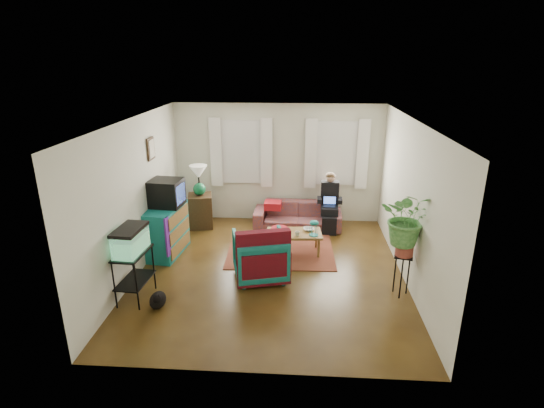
# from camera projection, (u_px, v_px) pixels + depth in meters

# --- Properties ---
(floor) EXTENTS (4.50, 5.00, 0.01)m
(floor) POSITION_uv_depth(u_px,v_px,m) (271.00, 271.00, 7.36)
(floor) COLOR #4F2B14
(floor) RESTS_ON ground
(ceiling) EXTENTS (4.50, 5.00, 0.01)m
(ceiling) POSITION_uv_depth(u_px,v_px,m) (270.00, 120.00, 6.49)
(ceiling) COLOR white
(ceiling) RESTS_ON wall_back
(wall_back) EXTENTS (4.50, 0.01, 2.60)m
(wall_back) POSITION_uv_depth(u_px,v_px,m) (278.00, 164.00, 9.28)
(wall_back) COLOR silver
(wall_back) RESTS_ON floor
(wall_front) EXTENTS (4.50, 0.01, 2.60)m
(wall_front) POSITION_uv_depth(u_px,v_px,m) (255.00, 275.00, 4.57)
(wall_front) COLOR silver
(wall_front) RESTS_ON floor
(wall_left) EXTENTS (0.01, 5.00, 2.60)m
(wall_left) POSITION_uv_depth(u_px,v_px,m) (136.00, 198.00, 7.06)
(wall_left) COLOR silver
(wall_left) RESTS_ON floor
(wall_right) EXTENTS (0.01, 5.00, 2.60)m
(wall_right) POSITION_uv_depth(u_px,v_px,m) (410.00, 204.00, 6.79)
(wall_right) COLOR silver
(wall_right) RESTS_ON floor
(window_left) EXTENTS (1.08, 0.04, 1.38)m
(window_left) POSITION_uv_depth(u_px,v_px,m) (242.00, 152.00, 9.23)
(window_left) COLOR white
(window_left) RESTS_ON wall_back
(window_right) EXTENTS (1.08, 0.04, 1.38)m
(window_right) POSITION_uv_depth(u_px,v_px,m) (336.00, 153.00, 9.10)
(window_right) COLOR white
(window_right) RESTS_ON wall_back
(curtains_left) EXTENTS (1.36, 0.06, 1.50)m
(curtains_left) POSITION_uv_depth(u_px,v_px,m) (241.00, 153.00, 9.15)
(curtains_left) COLOR white
(curtains_left) RESTS_ON wall_back
(curtains_right) EXTENTS (1.36, 0.06, 1.50)m
(curtains_right) POSITION_uv_depth(u_px,v_px,m) (337.00, 154.00, 9.02)
(curtains_right) COLOR white
(curtains_right) RESTS_ON wall_back
(picture_frame) EXTENTS (0.04, 0.32, 0.40)m
(picture_frame) POSITION_uv_depth(u_px,v_px,m) (151.00, 149.00, 7.65)
(picture_frame) COLOR #3D2616
(picture_frame) RESTS_ON wall_left
(area_rug) EXTENTS (2.05, 1.66, 0.01)m
(area_rug) POSITION_uv_depth(u_px,v_px,m) (281.00, 251.00, 8.12)
(area_rug) COLOR #602A1B
(area_rug) RESTS_ON floor
(sofa) EXTENTS (1.89, 0.79, 0.73)m
(sofa) POSITION_uv_depth(u_px,v_px,m) (298.00, 211.00, 9.14)
(sofa) COLOR brown
(sofa) RESTS_ON floor
(seated_person) EXTENTS (0.48, 0.59, 1.11)m
(seated_person) POSITION_uv_depth(u_px,v_px,m) (329.00, 204.00, 9.01)
(seated_person) COLOR black
(seated_person) RESTS_ON sofa
(side_table) EXTENTS (0.59, 0.59, 0.72)m
(side_table) POSITION_uv_depth(u_px,v_px,m) (201.00, 211.00, 9.17)
(side_table) COLOR #3A2615
(side_table) RESTS_ON floor
(table_lamp) EXTENTS (0.44, 0.44, 0.66)m
(table_lamp) POSITION_uv_depth(u_px,v_px,m) (199.00, 181.00, 8.95)
(table_lamp) COLOR white
(table_lamp) RESTS_ON side_table
(dresser) EXTENTS (0.62, 1.08, 0.92)m
(dresser) POSITION_uv_depth(u_px,v_px,m) (166.00, 231.00, 7.89)
(dresser) COLOR #116267
(dresser) RESTS_ON floor
(crt_tv) EXTENTS (0.62, 0.57, 0.49)m
(crt_tv) POSITION_uv_depth(u_px,v_px,m) (166.00, 193.00, 7.74)
(crt_tv) COLOR black
(crt_tv) RESTS_ON dresser
(aquarium_stand) EXTENTS (0.44, 0.72, 0.77)m
(aquarium_stand) POSITION_uv_depth(u_px,v_px,m) (135.00, 276.00, 6.43)
(aquarium_stand) COLOR black
(aquarium_stand) RESTS_ON floor
(aquarium) EXTENTS (0.39, 0.66, 0.41)m
(aquarium) POSITION_uv_depth(u_px,v_px,m) (130.00, 240.00, 6.23)
(aquarium) COLOR #7FD899
(aquarium) RESTS_ON aquarium_stand
(black_cat) EXTENTS (0.32, 0.41, 0.30)m
(black_cat) POSITION_uv_depth(u_px,v_px,m) (158.00, 298.00, 6.26)
(black_cat) COLOR black
(black_cat) RESTS_ON floor
(armchair) EXTENTS (1.01, 0.97, 0.86)m
(armchair) POSITION_uv_depth(u_px,v_px,m) (260.00, 254.00, 7.04)
(armchair) COLOR navy
(armchair) RESTS_ON floor
(serape_throw) EXTENTS (0.89, 0.41, 0.71)m
(serape_throw) POSITION_uv_depth(u_px,v_px,m) (263.00, 253.00, 6.67)
(serape_throw) COLOR #9E0A0A
(serape_throw) RESTS_ON armchair
(coffee_table) EXTENTS (1.05, 0.62, 0.42)m
(coffee_table) POSITION_uv_depth(u_px,v_px,m) (294.00, 243.00, 7.98)
(coffee_table) COLOR brown
(coffee_table) RESTS_ON floor
(cup_a) EXTENTS (0.12, 0.12, 0.09)m
(cup_a) POSITION_uv_depth(u_px,v_px,m) (282.00, 232.00, 7.81)
(cup_a) COLOR white
(cup_a) RESTS_ON coffee_table
(cup_b) EXTENTS (0.10, 0.10, 0.09)m
(cup_b) POSITION_uv_depth(u_px,v_px,m) (297.00, 234.00, 7.74)
(cup_b) COLOR beige
(cup_b) RESTS_ON coffee_table
(bowl) EXTENTS (0.21, 0.21, 0.05)m
(bowl) POSITION_uv_depth(u_px,v_px,m) (309.00, 229.00, 7.99)
(bowl) COLOR white
(bowl) RESTS_ON coffee_table
(snack_tray) EXTENTS (0.33, 0.33, 0.04)m
(snack_tray) POSITION_uv_depth(u_px,v_px,m) (279.00, 229.00, 8.04)
(snack_tray) COLOR #B21414
(snack_tray) RESTS_ON coffee_table
(birdcage) EXTENTS (0.18, 0.18, 0.29)m
(birdcage) POSITION_uv_depth(u_px,v_px,m) (314.00, 228.00, 7.73)
(birdcage) COLOR #115B6B
(birdcage) RESTS_ON coffee_table
(plant_stand) EXTENTS (0.35, 0.35, 0.68)m
(plant_stand) POSITION_uv_depth(u_px,v_px,m) (401.00, 275.00, 6.54)
(plant_stand) COLOR black
(plant_stand) RESTS_ON floor
(potted_plant) EXTENTS (0.91, 0.84, 0.86)m
(potted_plant) POSITION_uv_depth(u_px,v_px,m) (407.00, 226.00, 6.27)
(potted_plant) COLOR #599947
(potted_plant) RESTS_ON plant_stand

